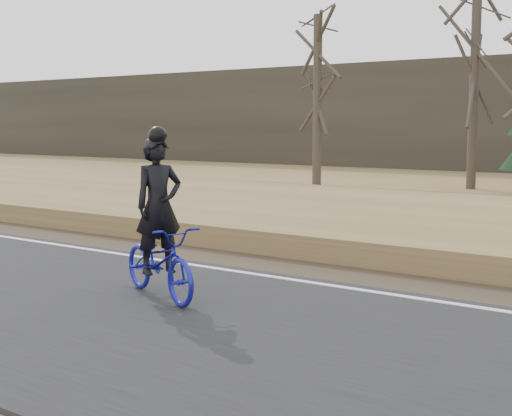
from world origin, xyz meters
The scene contains 3 objects.
cyclist centered at (-5.17, -1.82, 0.82)m, with size 2.09×1.34×2.39m.
bare_tree_far_left centered at (-13.05, 15.75, 3.39)m, with size 0.36×0.36×6.78m, color #463F34.
bare_tree_left centered at (-7.55, 18.13, 4.59)m, with size 0.36×0.36×9.19m, color #463F34.
Camera 1 is at (1.61, -9.00, 2.47)m, focal length 50.00 mm.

